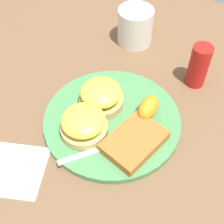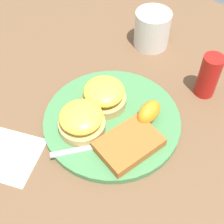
% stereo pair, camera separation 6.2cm
% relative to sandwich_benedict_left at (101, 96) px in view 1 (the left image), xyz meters
% --- Properties ---
extents(ground_plane, '(1.10, 1.10, 0.00)m').
position_rel_sandwich_benedict_left_xyz_m(ground_plane, '(-0.02, -0.04, -0.04)').
color(ground_plane, brown).
extents(plate, '(0.28, 0.28, 0.01)m').
position_rel_sandwich_benedict_left_xyz_m(plate, '(-0.02, -0.04, -0.03)').
color(plate, '#47844C').
rests_on(plate, ground_plane).
extents(sandwich_benedict_left, '(0.09, 0.09, 0.06)m').
position_rel_sandwich_benedict_left_xyz_m(sandwich_benedict_left, '(0.00, 0.00, 0.00)').
color(sandwich_benedict_left, tan).
rests_on(sandwich_benedict_left, plate).
extents(sandwich_benedict_right, '(0.09, 0.09, 0.06)m').
position_rel_sandwich_benedict_left_xyz_m(sandwich_benedict_right, '(-0.08, -0.01, 0.00)').
color(sandwich_benedict_right, tan).
rests_on(sandwich_benedict_right, plate).
extents(hashbrown_patty, '(0.13, 0.11, 0.02)m').
position_rel_sandwich_benedict_left_xyz_m(hashbrown_patty, '(-0.06, -0.11, -0.02)').
color(hashbrown_patty, '#A95E27').
rests_on(hashbrown_patty, plate).
extents(orange_wedge, '(0.06, 0.04, 0.04)m').
position_rel_sandwich_benedict_left_xyz_m(orange_wedge, '(0.02, -0.10, -0.00)').
color(orange_wedge, orange).
rests_on(orange_wedge, plate).
extents(fork, '(0.17, 0.14, 0.00)m').
position_rel_sandwich_benedict_left_xyz_m(fork, '(-0.07, -0.07, -0.02)').
color(fork, silver).
rests_on(fork, plate).
extents(cup, '(0.12, 0.09, 0.09)m').
position_rel_sandwich_benedict_left_xyz_m(cup, '(0.24, 0.04, 0.01)').
color(cup, silver).
rests_on(cup, ground_plane).
extents(napkin, '(0.14, 0.14, 0.00)m').
position_rel_sandwich_benedict_left_xyz_m(napkin, '(-0.21, 0.06, -0.04)').
color(napkin, white).
rests_on(napkin, ground_plane).
extents(condiment_bottle, '(0.04, 0.04, 0.10)m').
position_rel_sandwich_benedict_left_xyz_m(condiment_bottle, '(0.17, -0.14, 0.01)').
color(condiment_bottle, '#B21914').
rests_on(condiment_bottle, ground_plane).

